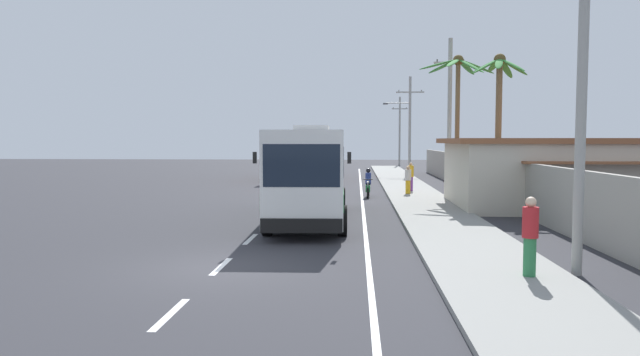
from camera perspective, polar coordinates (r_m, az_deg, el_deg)
name	(u,v)px	position (r m, az deg, el deg)	size (l,w,h in m)	color
ground_plane	(220,268)	(14.85, -9.95, -8.80)	(160.00, 160.00, 0.00)	#303035
sidewalk_kerb	(437,215)	(24.52, 11.52, -3.67)	(3.20, 90.00, 0.14)	gray
lane_markings	(335,204)	(29.03, 1.50, -2.57)	(3.91, 71.00, 0.01)	white
boundary_wall	(505,183)	(29.06, 17.90, -0.51)	(0.24, 60.00, 2.27)	#9E998E
coach_bus_foreground	(311,171)	(23.05, -0.95, 0.72)	(3.21, 11.07, 3.82)	white
coach_bus_far_lane	(295,156)	(47.68, -2.49, 2.20)	(3.16, 11.20, 3.64)	red
motorcycle_beside_bus	(368,185)	(32.45, 4.80, -0.74)	(0.56, 1.96, 1.63)	black
pedestrian_near_kerb	(530,234)	(13.85, 20.15, -5.28)	(0.36, 0.36, 1.81)	#2D7A47
pedestrian_midwalk	(411,176)	(35.15, 9.00, 0.19)	(0.36, 0.36, 1.72)	#75388E
pedestrian_far_walk	(408,179)	(33.24, 8.74, -0.13)	(0.36, 0.36, 1.60)	gold
utility_pole_nearest	(583,67)	(14.94, 24.63, 9.99)	(2.42, 0.24, 9.37)	#9E9E99
utility_pole_mid	(450,115)	(34.12, 12.74, 6.17)	(1.87, 0.24, 9.05)	#9E9E99
utility_pole_far	(409,122)	(53.69, 8.82, 5.48)	(3.76, 0.24, 9.04)	#9E9E99
utility_pole_distant	(400,130)	(73.44, 7.92, 4.75)	(2.04, 0.24, 8.66)	#9E9E99
palm_nearest	(499,98)	(28.83, 17.35, 7.60)	(2.81, 2.98, 7.31)	brown
palm_second	(458,90)	(31.82, 13.52, 8.54)	(4.12, 3.75, 7.75)	brown
roadside_building	(609,173)	(30.18, 26.77, 0.43)	(15.14, 7.68, 3.30)	beige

